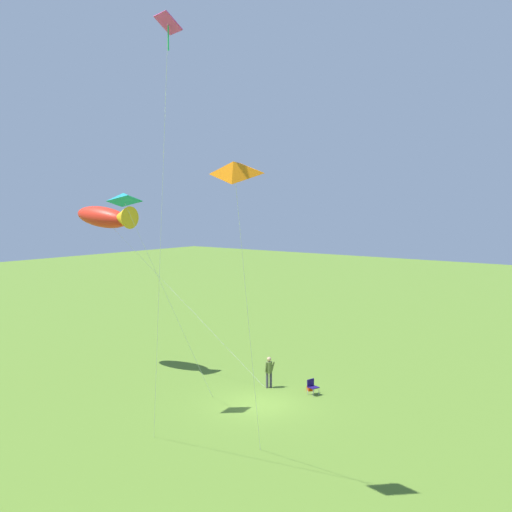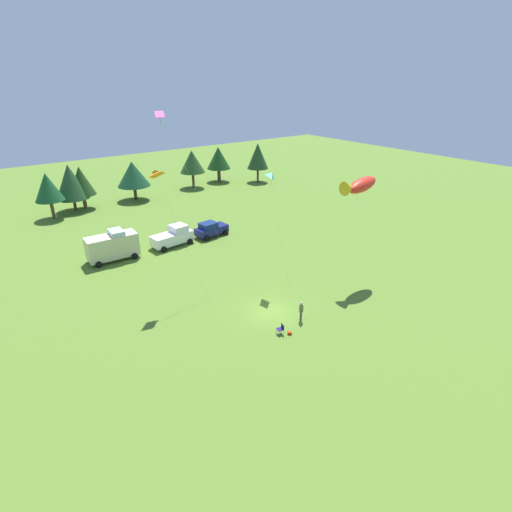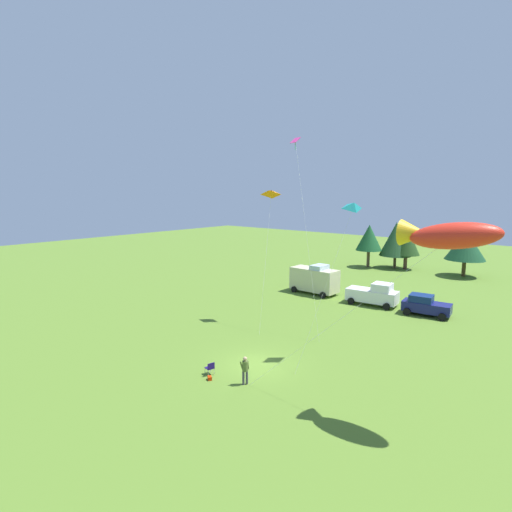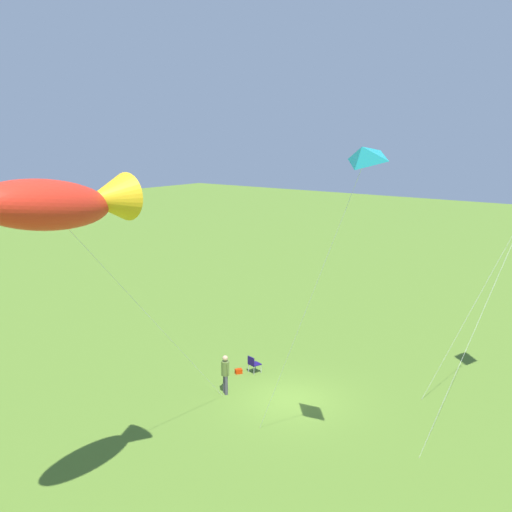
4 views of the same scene
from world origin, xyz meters
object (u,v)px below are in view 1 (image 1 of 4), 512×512
Objects in this scene: kite_large_fish at (107,217)px; kite_delta_teal at (124,198)px; backpack_on_grass at (310,389)px; kite_diamond_rainbow at (167,57)px; kite_delta_orange at (233,170)px; folding_chair at (312,386)px; person_kite_flyer at (269,370)px.

kite_delta_teal is at bearing 146.68° from kite_large_fish.
kite_diamond_rainbow is at bearing 102.54° from backpack_on_grass.
kite_large_fish is at bearing -32.14° from kite_diamond_rainbow.
folding_chair is at bearing -69.83° from kite_delta_orange.
person_kite_flyer is 2.62m from folding_chair.
kite_diamond_rainbow is at bearing 148.90° from kite_delta_teal.
kite_delta_orange is (-16.51, 8.14, 1.90)m from kite_large_fish.
kite_large_fish is at bearing -148.94° from folding_chair.
folding_chair is 19.40m from kite_diamond_rainbow.
kite_delta_teal is 0.92× the size of kite_delta_orange.
person_kite_flyer is at bearing -67.94° from kite_diamond_rainbow.
backpack_on_grass is 17.25m from kite_delta_orange.
backpack_on_grass is 15.49m from kite_large_fish.
person_kite_flyer is 12.45m from kite_delta_teal.
kite_diamond_rainbow reaches higher than folding_chair.
folding_chair is 16.52m from kite_delta_orange.
kite_delta_orange is 0.73× the size of kite_diamond_rainbow.
kite_large_fish reaches higher than folding_chair.
kite_diamond_rainbow reaches higher than backpack_on_grass.
person_kite_flyer is at bearing 24.98° from backpack_on_grass.
kite_large_fish is at bearing -26.25° from kite_delta_orange.
person_kite_flyer reaches higher than folding_chair.
backpack_on_grass is 0.03× the size of kite_delta_orange.
kite_delta_orange is (-4.79, 12.25, 11.16)m from backpack_on_grass.
kite_large_fish is at bearing 19.32° from backpack_on_grass.
kite_delta_teal is at bearing -31.10° from kite_diamond_rainbow.
kite_delta_teal is at bearing -108.88° from folding_chair.
kite_delta_orange is (-9.67, 3.65, 0.84)m from kite_delta_teal.
kite_diamond_rainbow is (1.82, 1.09, 3.55)m from kite_delta_orange.
folding_chair is 0.07× the size of kite_large_fish.
backpack_on_grass is at bearing -119.57° from kite_delta_teal.
backpack_on_grass is 20.07m from kite_diamond_rainbow.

